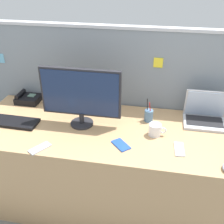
% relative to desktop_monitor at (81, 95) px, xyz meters
% --- Properties ---
extents(ground_plane, '(10.00, 10.00, 0.00)m').
position_rel_desktop_monitor_xyz_m(ground_plane, '(0.23, -0.04, -0.97)').
color(ground_plane, slate).
extents(desk, '(2.09, 0.78, 0.73)m').
position_rel_desktop_monitor_xyz_m(desk, '(0.23, -0.04, -0.61)').
color(desk, tan).
rests_on(desk, ground_plane).
extents(cubicle_divider, '(2.51, 0.07, 1.39)m').
position_rel_desktop_monitor_xyz_m(cubicle_divider, '(0.23, 0.39, -0.28)').
color(cubicle_divider, gray).
rests_on(cubicle_divider, ground_plane).
extents(desktop_monitor, '(0.60, 0.17, 0.45)m').
position_rel_desktop_monitor_xyz_m(desktop_monitor, '(0.00, 0.00, 0.00)').
color(desktop_monitor, '#232328').
rests_on(desktop_monitor, desk).
extents(laptop, '(0.31, 0.23, 0.25)m').
position_rel_desktop_monitor_xyz_m(laptop, '(0.92, 0.21, -0.18)').
color(laptop, '#B2B5BC').
rests_on(laptop, desk).
extents(desk_phone, '(0.20, 0.17, 0.09)m').
position_rel_desktop_monitor_xyz_m(desk_phone, '(-0.57, 0.26, -0.22)').
color(desk_phone, black).
rests_on(desk_phone, desk).
extents(keyboard_main, '(0.37, 0.16, 0.02)m').
position_rel_desktop_monitor_xyz_m(keyboard_main, '(-0.52, -0.09, -0.24)').
color(keyboard_main, black).
rests_on(keyboard_main, desk).
extents(pen_cup, '(0.07, 0.07, 0.18)m').
position_rel_desktop_monitor_xyz_m(pen_cup, '(0.50, 0.14, -0.20)').
color(pen_cup, '#4C7093').
rests_on(pen_cup, desk).
extents(cell_phone_silver_slab, '(0.13, 0.16, 0.01)m').
position_rel_desktop_monitor_xyz_m(cell_phone_silver_slab, '(-0.19, -0.36, -0.24)').
color(cell_phone_silver_slab, '#B7BAC1').
rests_on(cell_phone_silver_slab, desk).
extents(cell_phone_blue_case, '(0.15, 0.15, 0.01)m').
position_rel_desktop_monitor_xyz_m(cell_phone_blue_case, '(0.34, -0.22, -0.24)').
color(cell_phone_blue_case, blue).
rests_on(cell_phone_blue_case, desk).
extents(cell_phone_white_slab, '(0.07, 0.15, 0.01)m').
position_rel_desktop_monitor_xyz_m(cell_phone_white_slab, '(0.73, -0.20, -0.24)').
color(cell_phone_white_slab, silver).
rests_on(cell_phone_white_slab, desk).
extents(coffee_mug, '(0.13, 0.09, 0.09)m').
position_rel_desktop_monitor_xyz_m(coffee_mug, '(0.56, -0.05, -0.20)').
color(coffee_mug, white).
rests_on(coffee_mug, desk).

